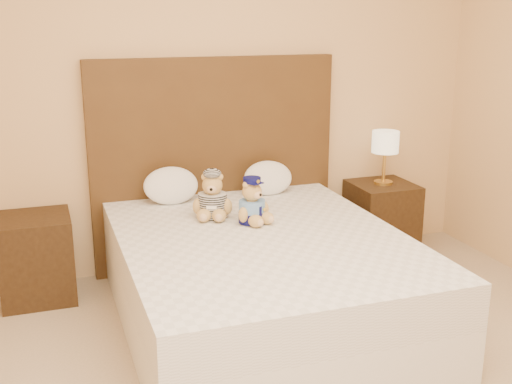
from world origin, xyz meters
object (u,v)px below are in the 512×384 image
Objects in this scene: nightstand_left at (37,258)px; pillow_left at (171,184)px; nightstand_right at (381,218)px; teddy_prisoner at (212,195)px; bed at (262,280)px; lamp at (385,145)px; pillow_right at (268,176)px; teddy_police at (252,200)px.

nightstand_left is 1.48× the size of pillow_left.
nightstand_right is 1.54m from teddy_prisoner.
bed is 1.48m from nightstand_left.
lamp is 1.62m from pillow_left.
teddy_prisoner is (-0.18, 0.42, 0.42)m from bed.
pillow_right is (-0.91, 0.03, 0.40)m from nightstand_right.
pillow_left is 1.05× the size of pillow_right.
pillow_left is (-0.18, 0.41, -0.01)m from teddy_prisoner.
teddy_prisoner reaches higher than nightstand_left.
teddy_police is (-1.23, -0.56, -0.16)m from lamp.
bed is 3.64× the size of nightstand_right.
lamp is at bearing -0.39° from teddy_police.
lamp reaches higher than nightstand_left.
lamp is at bearing 35.37° from teddy_prisoner.
pillow_right reaches higher than bed.
nightstand_right is at bearing -1.07° from pillow_left.
pillow_left reaches higher than nightstand_right.
pillow_left is at bearing 178.93° from lamp.
teddy_police is (1.27, -0.56, 0.42)m from nightstand_left.
teddy_prisoner reaches higher than pillow_right.
lamp is at bearing 32.62° from bed.
bed is 1.48m from nightstand_right.
teddy_police is 0.76× the size of pillow_left.
teddy_police is at bearing -118.55° from pillow_right.
teddy_prisoner is (-0.20, 0.18, 0.00)m from teddy_police.
teddy_prisoner is at bearing -141.66° from pillow_right.
lamp is 1.13× the size of pillow_right.
teddy_police reaches higher than bed.
lamp is 0.93m from pillow_right.
lamp is (2.50, 0.00, 0.57)m from nightstand_left.
pillow_left is at bearing 113.26° from bed.
teddy_police is 0.70m from pillow_left.
nightstand_left is 2.50m from nightstand_right.
teddy_prisoner reaches higher than pillow_left.
bed is at bearing -112.23° from pillow_right.
teddy_prisoner is at bearing 113.13° from bed.
nightstand_right is 1.41m from teddy_police.
nightstand_right is at bearing 32.62° from bed.
nightstand_left is 1.95× the size of teddy_police.
teddy_police reaches higher than nightstand_left.
lamp is 1.36m from teddy_police.
nightstand_left is at bearing -179.07° from teddy_prisoner.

